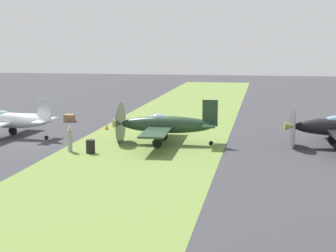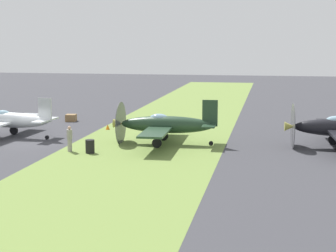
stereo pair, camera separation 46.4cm
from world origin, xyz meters
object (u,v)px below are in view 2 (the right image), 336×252
(airplane_lead, at_px, (8,120))
(airplane_wingman, at_px, (165,125))
(ground_crew_chief, at_px, (70,138))
(supply_crate, at_px, (71,118))
(runway_marker_cone, at_px, (108,127))
(fuel_drum, at_px, (90,146))

(airplane_lead, bearing_deg, airplane_wingman, -89.04)
(ground_crew_chief, bearing_deg, supply_crate, -169.84)
(ground_crew_chief, bearing_deg, airplane_lead, -132.63)
(airplane_wingman, bearing_deg, airplane_lead, 86.54)
(airplane_lead, height_order, supply_crate, airplane_lead)
(airplane_wingman, bearing_deg, runway_marker_cone, 45.56)
(airplane_lead, distance_m, runway_marker_cone, 8.23)
(fuel_drum, distance_m, supply_crate, 14.92)
(airplane_wingman, relative_size, runway_marker_cone, 21.61)
(fuel_drum, bearing_deg, runway_marker_cone, 9.95)
(airplane_lead, relative_size, airplane_wingman, 0.96)
(fuel_drum, relative_size, runway_marker_cone, 2.05)
(airplane_wingman, relative_size, fuel_drum, 10.57)
(ground_crew_chief, xyz_separation_m, fuel_drum, (-0.28, -1.52, -0.46))
(airplane_lead, distance_m, ground_crew_chief, 7.73)
(ground_crew_chief, xyz_separation_m, supply_crate, (13.22, 4.85, -0.59))
(airplane_wingman, bearing_deg, ground_crew_chief, 121.37)
(airplane_lead, relative_size, runway_marker_cone, 20.86)
(runway_marker_cone, bearing_deg, airplane_wingman, -132.89)
(fuel_drum, height_order, runway_marker_cone, fuel_drum)
(airplane_wingman, height_order, runway_marker_cone, airplane_wingman)
(runway_marker_cone, bearing_deg, ground_crew_chief, -178.99)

